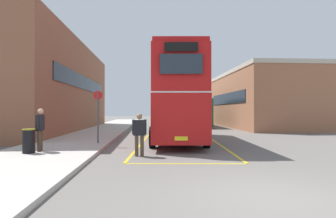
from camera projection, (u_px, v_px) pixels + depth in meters
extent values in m
plane|color=#66605B|center=(185.00, 135.00, 19.90)|extent=(135.60, 135.60, 0.00)
cube|color=#B2ADA3|center=(98.00, 132.00, 21.88)|extent=(4.00, 57.60, 0.14)
cube|color=brown|center=(54.00, 87.00, 24.08)|extent=(5.27, 21.17, 7.44)
cube|color=#19232D|center=(85.00, 83.00, 24.25)|extent=(0.06, 16.09, 1.10)
cube|color=#9E6647|center=(258.00, 101.00, 29.35)|extent=(6.69, 15.38, 5.41)
cube|color=#19232D|center=(226.00, 99.00, 29.14)|extent=(0.06, 11.69, 1.10)
cube|color=#BCB29E|center=(258.00, 74.00, 29.37)|extent=(6.81, 15.50, 0.36)
cylinder|color=black|center=(158.00, 129.00, 19.22)|extent=(0.35, 1.02, 1.00)
cylinder|color=black|center=(195.00, 129.00, 19.21)|extent=(0.35, 1.02, 1.00)
cylinder|color=black|center=(152.00, 137.00, 13.04)|extent=(0.35, 1.02, 1.00)
cylinder|color=black|center=(207.00, 137.00, 13.02)|extent=(0.35, 1.02, 1.00)
cube|color=#B71414|center=(178.00, 116.00, 16.13)|extent=(3.11, 10.12, 2.10)
cube|color=#B71414|center=(178.00, 80.00, 16.14)|extent=(3.10, 9.92, 2.10)
cube|color=#B71414|center=(178.00, 60.00, 16.14)|extent=(2.99, 9.81, 0.20)
cube|color=white|center=(178.00, 98.00, 16.13)|extent=(3.14, 10.02, 0.14)
cube|color=#232D38|center=(156.00, 111.00, 16.13)|extent=(0.59, 8.16, 0.84)
cube|color=#232D38|center=(156.00, 78.00, 16.14)|extent=(0.59, 8.16, 0.84)
cube|color=#232D38|center=(199.00, 111.00, 16.12)|extent=(0.59, 8.16, 0.84)
cube|color=#232D38|center=(199.00, 78.00, 16.13)|extent=(0.59, 8.16, 0.84)
cube|color=#232D38|center=(181.00, 64.00, 11.13)|extent=(1.71, 0.16, 0.80)
cube|color=black|center=(181.00, 47.00, 11.13)|extent=(1.34, 0.13, 0.36)
cube|color=#232D38|center=(176.00, 110.00, 21.14)|extent=(1.95, 0.17, 1.00)
cube|color=yellow|center=(181.00, 138.00, 11.11)|extent=(0.52, 0.07, 0.16)
cylinder|color=black|center=(181.00, 121.00, 33.59)|extent=(0.28, 0.92, 0.92)
cylinder|color=black|center=(201.00, 121.00, 33.70)|extent=(0.28, 0.92, 0.92)
cylinder|color=black|center=(186.00, 123.00, 28.20)|extent=(0.28, 0.92, 0.92)
cylinder|color=black|center=(210.00, 123.00, 28.32)|extent=(0.28, 0.92, 0.92)
cube|color=#1E512D|center=(194.00, 112.00, 30.96)|extent=(2.51, 9.03, 2.60)
cube|color=silver|center=(194.00, 99.00, 30.96)|extent=(2.36, 8.66, 0.12)
cube|color=#232D38|center=(184.00, 109.00, 30.90)|extent=(0.15, 7.19, 0.96)
cube|color=#232D38|center=(205.00, 109.00, 31.02)|extent=(0.15, 7.19, 0.96)
cube|color=#232D38|center=(189.00, 109.00, 35.47)|extent=(1.89, 0.07, 1.10)
cylinder|color=#473828|center=(142.00, 146.00, 10.69)|extent=(0.14, 0.14, 0.79)
cylinder|color=#473828|center=(137.00, 146.00, 10.64)|extent=(0.14, 0.14, 0.79)
cube|color=black|center=(139.00, 128.00, 10.67)|extent=(0.49, 0.29, 0.59)
cylinder|color=black|center=(145.00, 127.00, 10.72)|extent=(0.09, 0.09, 0.56)
cylinder|color=black|center=(133.00, 127.00, 10.62)|extent=(0.09, 0.09, 0.56)
sphere|color=#8C6647|center=(139.00, 116.00, 10.65)|extent=(0.21, 0.21, 0.21)
cylinder|color=#473828|center=(41.00, 141.00, 11.10)|extent=(0.14, 0.14, 0.82)
cylinder|color=#473828|center=(39.00, 141.00, 10.89)|extent=(0.14, 0.14, 0.82)
cube|color=black|center=(40.00, 123.00, 11.00)|extent=(0.26, 0.49, 0.61)
cylinder|color=black|center=(42.00, 122.00, 11.23)|extent=(0.09, 0.09, 0.58)
cylinder|color=black|center=(38.00, 122.00, 10.76)|extent=(0.09, 0.09, 0.58)
sphere|color=tan|center=(41.00, 111.00, 11.00)|extent=(0.22, 0.22, 0.22)
cylinder|color=black|center=(29.00, 142.00, 10.51)|extent=(0.44, 0.44, 0.87)
cylinder|color=olive|center=(29.00, 129.00, 10.52)|extent=(0.47, 0.47, 0.04)
cylinder|color=#4C4C51|center=(98.00, 117.00, 13.82)|extent=(0.08, 0.08, 2.54)
cylinder|color=red|center=(98.00, 95.00, 13.83)|extent=(0.44, 0.04, 0.44)
cube|color=gold|center=(142.00, 143.00, 15.13)|extent=(0.94, 11.96, 0.01)
cube|color=gold|center=(217.00, 143.00, 15.11)|extent=(0.94, 11.96, 0.01)
cube|color=gold|center=(186.00, 164.00, 9.14)|extent=(4.16, 0.40, 0.01)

